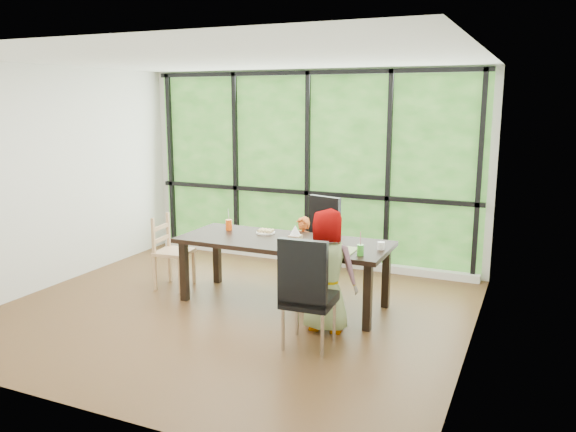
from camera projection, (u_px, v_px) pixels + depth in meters
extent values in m
plane|color=black|center=(232.00, 311.00, 6.33)|extent=(5.00, 5.00, 0.00)
plane|color=silver|center=(309.00, 168.00, 8.07)|extent=(5.00, 0.00, 5.00)
cube|color=#224C17|center=(308.00, 168.00, 8.05)|extent=(4.80, 0.02, 2.65)
cube|color=silver|center=(306.00, 258.00, 8.24)|extent=(4.80, 0.12, 0.10)
cube|color=black|center=(284.00, 272.00, 6.49)|extent=(2.40, 0.99, 0.75)
cube|color=black|center=(315.00, 240.00, 7.26)|extent=(0.56, 0.56, 1.08)
cube|color=black|center=(309.00, 291.00, 5.33)|extent=(0.48, 0.48, 1.08)
cube|color=tan|center=(174.00, 252.00, 7.05)|extent=(0.44, 0.46, 0.90)
imported|color=#D25A20|center=(302.00, 253.00, 6.98)|extent=(0.39, 0.32, 0.91)
imported|color=slate|center=(326.00, 271.00, 5.69)|extent=(0.64, 0.44, 1.25)
cube|color=tan|center=(332.00, 249.00, 6.00)|extent=(0.49, 0.36, 0.01)
cylinder|color=white|center=(266.00, 233.00, 6.73)|extent=(0.22, 0.22, 0.01)
cylinder|color=white|center=(331.00, 249.00, 5.99)|extent=(0.21, 0.21, 0.01)
cylinder|color=#FF5811|center=(229.00, 225.00, 6.89)|extent=(0.08, 0.08, 0.13)
cylinder|color=green|center=(360.00, 250.00, 5.77)|extent=(0.07, 0.07, 0.11)
cylinder|color=white|center=(381.00, 246.00, 6.00)|extent=(0.08, 0.08, 0.08)
cube|color=tan|center=(295.00, 240.00, 6.19)|extent=(0.13, 0.13, 0.11)
cylinder|color=white|center=(229.00, 216.00, 6.86)|extent=(0.01, 0.04, 0.20)
cylinder|color=pink|center=(361.00, 241.00, 5.75)|extent=(0.01, 0.04, 0.20)
cone|color=white|center=(295.00, 230.00, 6.16)|extent=(0.12, 0.12, 0.11)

